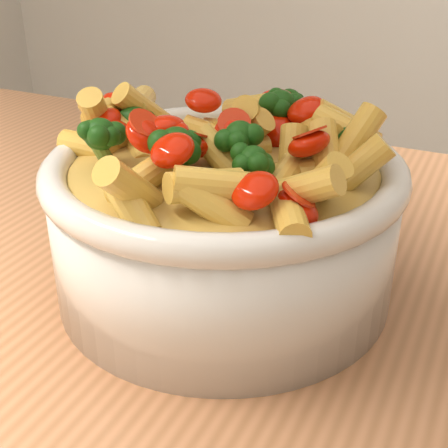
% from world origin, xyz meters
% --- Properties ---
extents(table, '(1.20, 0.80, 0.90)m').
position_xyz_m(table, '(0.00, 0.00, 0.80)').
color(table, '#B1734B').
rests_on(table, ground).
extents(serving_bowl, '(0.28, 0.28, 0.12)m').
position_xyz_m(serving_bowl, '(0.01, 0.00, 0.96)').
color(serving_bowl, silver).
rests_on(serving_bowl, table).
extents(pasta_salad, '(0.22, 0.22, 0.05)m').
position_xyz_m(pasta_salad, '(0.01, 0.00, 1.03)').
color(pasta_salad, '#EDC24A').
rests_on(pasta_salad, serving_bowl).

